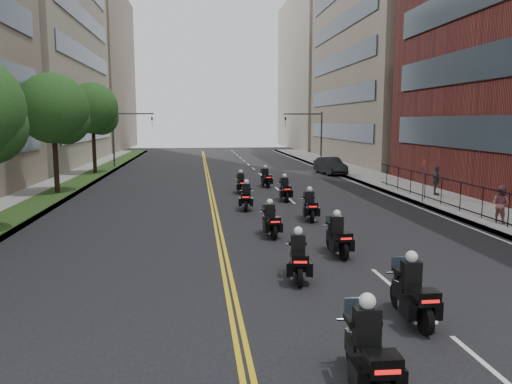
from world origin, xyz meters
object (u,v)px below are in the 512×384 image
parked_sedan (330,166)px  motorcycle_8 (241,184)px  motorcycle_1 (412,295)px  motorcycle_4 (270,222)px  motorcycle_0 (368,354)px  motorcycle_7 (285,190)px  pedestrian_c (436,181)px  motorcycle_3 (338,238)px  pedestrian_b (501,204)px  motorcycle_6 (246,198)px  motorcycle_9 (266,178)px  motorcycle_5 (310,207)px  motorcycle_2 (298,259)px

parked_sedan → motorcycle_8: bearing=-136.3°
motorcycle_1 → motorcycle_4: (-2.03, 9.13, -0.06)m
motorcycle_0 → motorcycle_1: (2.07, 2.85, -0.02)m
motorcycle_7 → parked_sedan: (6.58, 14.14, 0.12)m
pedestrian_c → parked_sedan: bearing=37.9°
motorcycle_3 → pedestrian_b: bearing=22.0°
motorcycle_4 → parked_sedan: motorcycle_4 is taller
motorcycle_4 → motorcycle_8: (-0.12, 12.38, 0.00)m
motorcycle_8 → pedestrian_b: pedestrian_b is taller
motorcycle_4 → motorcycle_6: (-0.38, 6.31, 0.03)m
motorcycle_6 → motorcycle_9: bearing=83.3°
motorcycle_5 → parked_sedan: motorcycle_5 is taller
motorcycle_6 → pedestrian_c: (12.05, 2.84, 0.41)m
motorcycle_3 → parked_sedan: (6.84, 26.31, 0.12)m
motorcycle_4 → motorcycle_9: (1.91, 15.30, 0.01)m
motorcycle_3 → motorcycle_4: 3.71m
motorcycle_1 → pedestrian_c: bearing=63.0°
motorcycle_1 → motorcycle_5: bearing=89.2°
motorcycle_4 → parked_sedan: bearing=64.5°
motorcycle_3 → motorcycle_2: bearing=-129.7°
motorcycle_1 → motorcycle_8: (-2.15, 21.51, -0.06)m
motorcycle_6 → motorcycle_7: bearing=54.0°
motorcycle_9 → pedestrian_c: size_ratio=1.17×
motorcycle_2 → motorcycle_8: size_ratio=1.03×
motorcycle_4 → pedestrian_c: (11.68, 9.15, 0.44)m
pedestrian_b → motorcycle_2: bearing=98.9°
motorcycle_7 → pedestrian_c: (9.49, 0.15, 0.41)m
motorcycle_7 → motorcycle_0: bearing=-95.8°
motorcycle_6 → motorcycle_9: 9.28m
motorcycle_9 → parked_sedan: 10.41m
motorcycle_3 → motorcycle_9: motorcycle_3 is taller
pedestrian_b → motorcycle_5: bearing=51.3°
motorcycle_3 → motorcycle_7: 12.17m
motorcycle_3 → motorcycle_4: motorcycle_3 is taller
motorcycle_2 → parked_sedan: motorcycle_2 is taller
motorcycle_0 → motorcycle_2: motorcycle_0 is taller
motorcycle_3 → motorcycle_9: bearing=87.6°
motorcycle_3 → motorcycle_6: (-2.30, 9.48, 0.00)m
motorcycle_8 → parked_sedan: motorcycle_8 is taller
pedestrian_c → motorcycle_3: bearing=167.8°
motorcycle_3 → motorcycle_6: motorcycle_6 is taller
motorcycle_4 → pedestrian_c: size_ratio=1.16×
pedestrian_c → motorcycle_8: bearing=100.8°
motorcycle_2 → parked_sedan: (8.77, 28.86, 0.12)m
motorcycle_5 → pedestrian_c: pedestrian_c is taller
motorcycle_0 → motorcycle_8: (-0.08, 24.36, -0.08)m
motorcycle_4 → pedestrian_c: 14.84m
motorcycle_6 → motorcycle_8: (0.26, 6.08, -0.03)m
motorcycle_9 → motorcycle_4: bearing=-103.8°
pedestrian_c → motorcycle_7: bearing=117.1°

